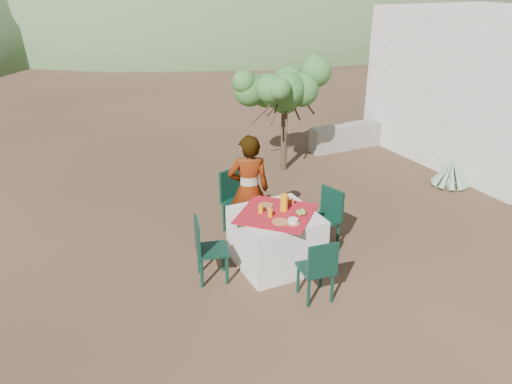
# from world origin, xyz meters

# --- Properties ---
(ground) EXTENTS (160.00, 160.00, 0.00)m
(ground) POSITION_xyz_m (0.00, 0.00, 0.00)
(ground) COLOR #332417
(ground) RESTS_ON ground
(table) EXTENTS (1.30, 1.30, 0.76)m
(table) POSITION_xyz_m (-0.50, -0.22, 0.38)
(table) COLOR silver
(table) RESTS_ON ground
(chair_far) EXTENTS (0.56, 0.56, 0.97)m
(chair_far) POSITION_xyz_m (-0.58, 0.91, 0.54)
(chair_far) COLOR black
(chair_far) RESTS_ON ground
(chair_near) EXTENTS (0.42, 0.42, 0.83)m
(chair_near) POSITION_xyz_m (-0.43, -1.19, 0.46)
(chair_near) COLOR black
(chair_near) RESTS_ON ground
(chair_left) EXTENTS (0.48, 0.48, 0.86)m
(chair_left) POSITION_xyz_m (-1.48, -0.19, 0.48)
(chair_left) COLOR black
(chair_left) RESTS_ON ground
(chair_right) EXTENTS (0.49, 0.49, 0.88)m
(chair_right) POSITION_xyz_m (0.36, -0.12, 0.49)
(chair_right) COLOR black
(chair_right) RESTS_ON ground
(person) EXTENTS (0.69, 0.56, 1.63)m
(person) POSITION_xyz_m (-0.56, 0.52, 0.82)
(person) COLOR #8C6651
(person) RESTS_ON ground
(shrub_tree) EXTENTS (1.65, 1.62, 1.94)m
(shrub_tree) POSITION_xyz_m (1.33, 2.90, 1.53)
(shrub_tree) COLOR #4C3326
(shrub_tree) RESTS_ON ground
(agave) EXTENTS (0.69, 0.70, 0.74)m
(agave) POSITION_xyz_m (3.68, 0.78, 0.25)
(agave) COLOR gray
(agave) RESTS_ON ground
(guesthouse) EXTENTS (3.20, 4.20, 3.00)m
(guesthouse) POSITION_xyz_m (5.60, 1.80, 1.50)
(guesthouse) COLOR silver
(guesthouse) RESTS_ON ground
(stone_wall) EXTENTS (2.60, 0.35, 0.55)m
(stone_wall) POSITION_xyz_m (3.60, 3.40, 0.28)
(stone_wall) COLOR gray
(stone_wall) RESTS_ON ground
(hill_near_right) EXTENTS (48.00, 48.00, 20.00)m
(hill_near_right) POSITION_xyz_m (12.00, 36.00, 0.00)
(hill_near_right) COLOR #344F2C
(hill_near_right) RESTS_ON ground
(hill_far_right) EXTENTS (36.00, 36.00, 14.00)m
(hill_far_right) POSITION_xyz_m (28.00, 46.00, 0.00)
(hill_far_right) COLOR gray
(hill_far_right) RESTS_ON ground
(plate_far) EXTENTS (0.21, 0.21, 0.01)m
(plate_far) POSITION_xyz_m (-0.53, 0.03, 0.77)
(plate_far) COLOR brown
(plate_far) RESTS_ON table
(plate_near) EXTENTS (0.21, 0.21, 0.01)m
(plate_near) POSITION_xyz_m (-0.57, -0.47, 0.77)
(plate_near) COLOR brown
(plate_near) RESTS_ON table
(glass_far) EXTENTS (0.07, 0.07, 0.11)m
(glass_far) POSITION_xyz_m (-0.67, -0.11, 0.82)
(glass_far) COLOR orange
(glass_far) RESTS_ON table
(glass_near) EXTENTS (0.06, 0.06, 0.10)m
(glass_near) POSITION_xyz_m (-0.61, -0.27, 0.81)
(glass_near) COLOR orange
(glass_near) RESTS_ON table
(juice_pitcher) EXTENTS (0.10, 0.10, 0.23)m
(juice_pitcher) POSITION_xyz_m (-0.37, -0.19, 0.88)
(juice_pitcher) COLOR orange
(juice_pitcher) RESTS_ON table
(bowl_plate) EXTENTS (0.19, 0.19, 0.01)m
(bowl_plate) POSITION_xyz_m (-0.44, -0.56, 0.77)
(bowl_plate) COLOR brown
(bowl_plate) RESTS_ON table
(white_bowl) EXTENTS (0.13, 0.13, 0.05)m
(white_bowl) POSITION_xyz_m (-0.44, -0.56, 0.80)
(white_bowl) COLOR silver
(white_bowl) RESTS_ON bowl_plate
(jar_left) EXTENTS (0.05, 0.05, 0.09)m
(jar_left) POSITION_xyz_m (-0.18, -0.08, 0.81)
(jar_left) COLOR orange
(jar_left) RESTS_ON table
(jar_right) EXTENTS (0.07, 0.07, 0.10)m
(jar_right) POSITION_xyz_m (-0.23, -0.02, 0.81)
(jar_right) COLOR orange
(jar_right) RESTS_ON table
(napkin_holder) EXTENTS (0.08, 0.06, 0.09)m
(napkin_holder) POSITION_xyz_m (-0.33, -0.10, 0.81)
(napkin_holder) COLOR silver
(napkin_holder) RESTS_ON table
(fruit_cluster) EXTENTS (0.14, 0.13, 0.07)m
(fruit_cluster) POSITION_xyz_m (-0.23, -0.40, 0.80)
(fruit_cluster) COLOR olive
(fruit_cluster) RESTS_ON table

